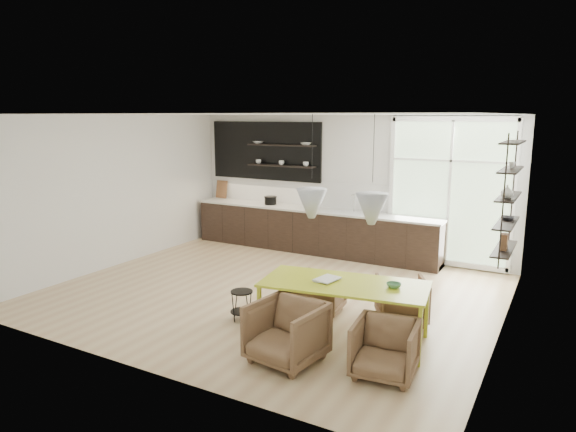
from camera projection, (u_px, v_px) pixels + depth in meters
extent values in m
cube|color=#D7BA8B|center=(273.00, 293.00, 8.50)|extent=(7.00, 6.00, 0.01)
cube|color=white|center=(345.00, 185.00, 10.79)|extent=(7.00, 0.02, 2.90)
cube|color=white|center=(117.00, 191.00, 9.89)|extent=(0.02, 6.00, 2.90)
cube|color=white|center=(508.00, 229.00, 6.55)|extent=(0.02, 6.00, 2.90)
cube|color=white|center=(272.00, 114.00, 7.94)|extent=(7.00, 6.00, 0.01)
cube|color=#B2D1A5|center=(450.00, 192.00, 9.74)|extent=(2.20, 0.02, 2.70)
cube|color=white|center=(449.00, 192.00, 9.71)|extent=(2.30, 0.08, 2.80)
cone|color=#ABAFB9|center=(312.00, 203.00, 7.30)|extent=(0.44, 0.44, 0.42)
cone|color=#ABAFB9|center=(372.00, 209.00, 6.87)|extent=(0.44, 0.44, 0.42)
cylinder|color=black|center=(312.00, 147.00, 7.14)|extent=(0.01, 0.01, 0.89)
cylinder|color=black|center=(374.00, 149.00, 6.71)|extent=(0.01, 0.01, 0.89)
cube|color=black|center=(312.00, 231.00, 10.98)|extent=(5.50, 0.65, 0.90)
cube|color=silver|center=(313.00, 210.00, 10.89)|extent=(5.54, 0.69, 0.04)
cube|color=white|center=(319.00, 195.00, 11.11)|extent=(5.50, 0.02, 0.55)
cube|color=black|center=(265.00, 151.00, 11.56)|extent=(2.80, 0.06, 1.30)
cube|color=black|center=(281.00, 145.00, 11.18)|extent=(1.60, 0.28, 0.03)
cube|color=black|center=(281.00, 166.00, 11.26)|extent=(1.60, 0.28, 0.03)
cube|color=brown|center=(222.00, 189.00, 12.27)|extent=(0.30, 0.10, 0.42)
cylinder|color=silver|center=(354.00, 203.00, 10.51)|extent=(0.02, 0.02, 0.40)
imported|color=white|center=(258.00, 142.00, 11.46)|extent=(0.22, 0.22, 0.05)
imported|color=white|center=(306.00, 144.00, 10.88)|extent=(0.22, 0.22, 0.05)
imported|color=white|center=(258.00, 162.00, 11.54)|extent=(0.12, 0.12, 0.10)
imported|color=white|center=(281.00, 163.00, 11.25)|extent=(0.12, 0.12, 0.10)
imported|color=white|center=(306.00, 164.00, 10.96)|extent=(0.12, 0.12, 0.10)
cylinder|color=black|center=(270.00, 201.00, 11.38)|extent=(0.26, 0.26, 0.16)
cube|color=black|center=(503.00, 202.00, 7.08)|extent=(0.02, 0.02, 1.90)
cube|color=black|center=(513.00, 191.00, 8.11)|extent=(0.02, 0.02, 1.90)
cube|color=black|center=(504.00, 249.00, 7.75)|extent=(0.26, 1.20, 0.02)
cube|color=black|center=(506.00, 223.00, 7.67)|extent=(0.26, 1.20, 0.02)
cube|color=black|center=(508.00, 197.00, 7.60)|extent=(0.26, 1.20, 0.02)
cube|color=black|center=(511.00, 170.00, 7.52)|extent=(0.26, 1.20, 0.03)
cube|color=black|center=(513.00, 142.00, 7.44)|extent=(0.26, 1.20, 0.03)
imported|color=white|center=(507.00, 192.00, 7.36)|extent=(0.18, 0.18, 0.19)
imported|color=#333338|center=(508.00, 218.00, 7.84)|extent=(0.22, 0.22, 0.05)
imported|color=white|center=(512.00, 165.00, 7.59)|extent=(0.10, 0.10, 0.09)
cube|color=brown|center=(504.00, 242.00, 7.64)|extent=(0.10, 0.18, 0.24)
cube|color=gold|center=(344.00, 284.00, 6.58)|extent=(2.23, 1.26, 0.03)
cube|color=gold|center=(259.00, 314.00, 6.60)|extent=(0.05, 0.05, 0.74)
cube|color=gold|center=(283.00, 293.00, 7.39)|extent=(0.05, 0.05, 0.74)
cube|color=gold|center=(420.00, 337.00, 5.92)|extent=(0.05, 0.05, 0.74)
cube|color=gold|center=(427.00, 311.00, 6.71)|extent=(0.05, 0.05, 0.74)
imported|color=olive|center=(321.00, 293.00, 7.59)|extent=(0.70, 0.72, 0.59)
imported|color=olive|center=(401.00, 299.00, 7.28)|extent=(0.91, 0.92, 0.63)
imported|color=olive|center=(287.00, 332.00, 6.05)|extent=(0.89, 0.91, 0.73)
imported|color=olive|center=(385.00, 349.00, 5.72)|extent=(0.75, 0.77, 0.64)
cylinder|color=black|center=(242.00, 292.00, 7.30)|extent=(0.32, 0.32, 0.02)
cylinder|color=black|center=(242.00, 311.00, 7.36)|extent=(0.34, 0.34, 0.01)
cylinder|color=black|center=(248.00, 308.00, 7.23)|extent=(0.01, 0.01, 0.42)
cylinder|color=black|center=(250.00, 303.00, 7.44)|extent=(0.01, 0.01, 0.42)
cylinder|color=black|center=(236.00, 303.00, 7.45)|extent=(0.01, 0.01, 0.42)
cylinder|color=black|center=(233.00, 308.00, 7.25)|extent=(0.01, 0.01, 0.42)
imported|color=white|center=(319.00, 277.00, 6.75)|extent=(0.31, 0.38, 0.03)
imported|color=#4F885C|center=(394.00, 285.00, 6.39)|extent=(0.23, 0.23, 0.06)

